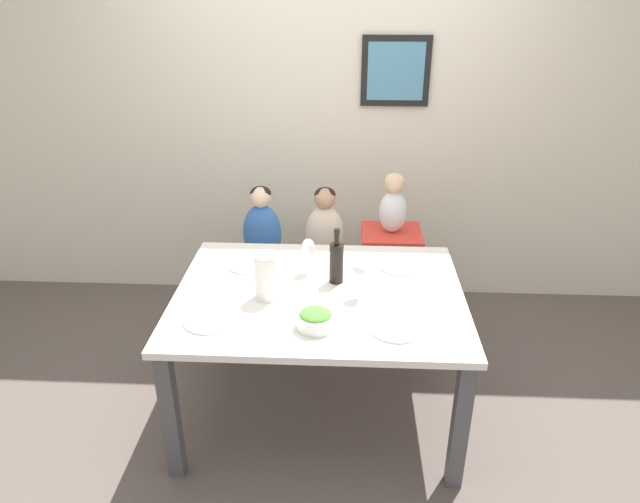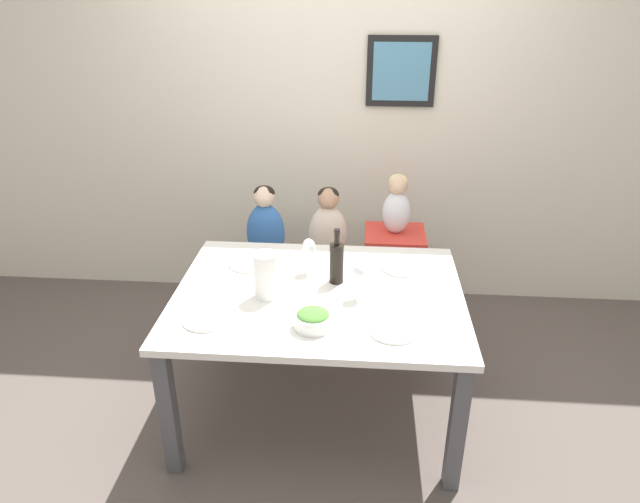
{
  "view_description": "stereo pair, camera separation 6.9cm",
  "coord_description": "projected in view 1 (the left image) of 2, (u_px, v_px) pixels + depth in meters",
  "views": [
    {
      "loc": [
        0.12,
        -2.42,
        2.12
      ],
      "look_at": [
        0.0,
        0.08,
        0.9
      ],
      "focal_mm": 32.0,
      "sensor_mm": 36.0,
      "label": 1
    },
    {
      "loc": [
        0.19,
        -2.42,
        2.12
      ],
      "look_at": [
        0.0,
        0.08,
        0.9
      ],
      "focal_mm": 32.0,
      "sensor_mm": 36.0,
      "label": 2
    }
  ],
  "objects": [
    {
      "name": "wine_glass_near",
      "position": [
        360.0,
        272.0,
        2.68
      ],
      "size": [
        0.07,
        0.07,
        0.19
      ],
      "color": "white",
      "rests_on": "dining_table"
    },
    {
      "name": "chair_far_center",
      "position": [
        325.0,
        272.0,
        3.67
      ],
      "size": [
        0.44,
        0.41,
        0.47
      ],
      "color": "silver",
      "rests_on": "ground_plane"
    },
    {
      "name": "wine_glass_far",
      "position": [
        308.0,
        249.0,
        2.92
      ],
      "size": [
        0.07,
        0.07,
        0.19
      ],
      "color": "white",
      "rests_on": "dining_table"
    },
    {
      "name": "salad_bowl_large",
      "position": [
        316.0,
        319.0,
        2.49
      ],
      "size": [
        0.17,
        0.17,
        0.09
      ],
      "color": "white",
      "rests_on": "dining_table"
    },
    {
      "name": "dinner_plate_front_left",
      "position": [
        208.0,
        321.0,
        2.54
      ],
      "size": [
        0.22,
        0.22,
        0.01
      ],
      "color": "silver",
      "rests_on": "dining_table"
    },
    {
      "name": "person_child_left",
      "position": [
        262.0,
        226.0,
        3.55
      ],
      "size": [
        0.24,
        0.17,
        0.5
      ],
      "color": "#3366B2",
      "rests_on": "chair_far_left"
    },
    {
      "name": "paper_towel_roll",
      "position": [
        267.0,
        276.0,
        2.69
      ],
      "size": [
        0.12,
        0.12,
        0.23
      ],
      "color": "white",
      "rests_on": "dining_table"
    },
    {
      "name": "dinner_plate_back_left",
      "position": [
        248.0,
        264.0,
        3.04
      ],
      "size": [
        0.22,
        0.22,
        0.01
      ],
      "color": "silver",
      "rests_on": "dining_table"
    },
    {
      "name": "dinner_plate_back_right",
      "position": [
        400.0,
        266.0,
        3.02
      ],
      "size": [
        0.22,
        0.22,
        0.01
      ],
      "color": "silver",
      "rests_on": "dining_table"
    },
    {
      "name": "wall_back",
      "position": [
        330.0,
        106.0,
        3.71
      ],
      "size": [
        10.0,
        0.09,
        2.7
      ],
      "color": "beige",
      "rests_on": "ground_plane"
    },
    {
      "name": "chair_far_left",
      "position": [
        264.0,
        270.0,
        3.69
      ],
      "size": [
        0.44,
        0.41,
        0.47
      ],
      "color": "silver",
      "rests_on": "ground_plane"
    },
    {
      "name": "dining_table",
      "position": [
        319.0,
        308.0,
        2.83
      ],
      "size": [
        1.41,
        1.08,
        0.72
      ],
      "color": "white",
      "rests_on": "ground_plane"
    },
    {
      "name": "chair_right_highchair",
      "position": [
        390.0,
        252.0,
        3.59
      ],
      "size": [
        0.37,
        0.34,
        0.69
      ],
      "color": "silver",
      "rests_on": "ground_plane"
    },
    {
      "name": "person_baby_right",
      "position": [
        393.0,
        202.0,
        3.44
      ],
      "size": [
        0.17,
        0.12,
        0.37
      ],
      "color": "silver",
      "rests_on": "chair_right_highchair"
    },
    {
      "name": "dinner_plate_front_right",
      "position": [
        396.0,
        329.0,
        2.48
      ],
      "size": [
        0.22,
        0.22,
        0.01
      ],
      "color": "silver",
      "rests_on": "dining_table"
    },
    {
      "name": "person_child_center",
      "position": [
        325.0,
        228.0,
        3.54
      ],
      "size": [
        0.24,
        0.17,
        0.5
      ],
      "color": "beige",
      "rests_on": "chair_far_center"
    },
    {
      "name": "wine_bottle",
      "position": [
        336.0,
        262.0,
        2.83
      ],
      "size": [
        0.07,
        0.07,
        0.29
      ],
      "color": "black",
      "rests_on": "dining_table"
    },
    {
      "name": "ground_plane",
      "position": [
        319.0,
        407.0,
        3.11
      ],
      "size": [
        14.0,
        14.0,
        0.0
      ],
      "primitive_type": "plane",
      "color": "#564C47"
    }
  ]
}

